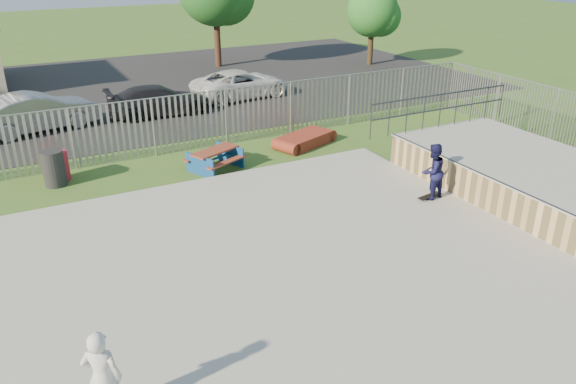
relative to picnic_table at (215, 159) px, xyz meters
name	(u,v)px	position (x,y,z in m)	size (l,w,h in m)	color
ground	(228,298)	(-2.35, -6.85, -0.34)	(120.00, 120.00, 0.00)	#3C6121
concrete_slab	(228,295)	(-2.35, -6.85, -0.27)	(15.00, 12.00, 0.15)	#9B9B96
quarter_pipe	(521,175)	(7.15, -5.81, 0.22)	(5.50, 7.05, 2.19)	tan
fence	(197,171)	(-1.35, -2.27, 0.66)	(26.04, 16.02, 2.00)	gray
picnic_table	(215,159)	(0.00, 0.00, 0.00)	(1.97, 1.83, 0.67)	maroon
funbox	(305,140)	(3.68, 0.73, -0.14)	(2.29, 1.70, 0.41)	maroon
trash_bin_red	(60,166)	(-4.50, 1.40, 0.11)	(0.54, 0.54, 0.91)	#AE1A2D
trash_bin_grey	(54,168)	(-4.70, 1.02, 0.20)	(0.65, 0.65, 1.08)	#232325
parking_lot	(79,95)	(-2.35, 12.15, -0.33)	(40.00, 18.00, 0.02)	black
car_silver	(37,112)	(-4.58, 6.92, 0.41)	(1.55, 4.46, 1.47)	#9F9FA4
car_dark	(158,100)	(0.12, 6.95, 0.29)	(1.72, 4.24, 1.23)	black
car_white	(241,84)	(4.35, 8.03, 0.32)	(2.13, 4.62, 1.29)	silver
tree_right	(373,11)	(14.24, 11.71, 2.72)	(2.95, 2.95, 4.56)	#3B2A17
skateboard_a	(430,197)	(4.39, -5.15, -0.15)	(0.82, 0.33, 0.08)	black
skater_navy	(432,172)	(4.39, -5.15, 0.60)	(0.77, 0.60, 1.59)	#141540
skater_white	(102,378)	(-5.17, -9.13, 0.60)	(0.58, 0.38, 1.59)	silver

